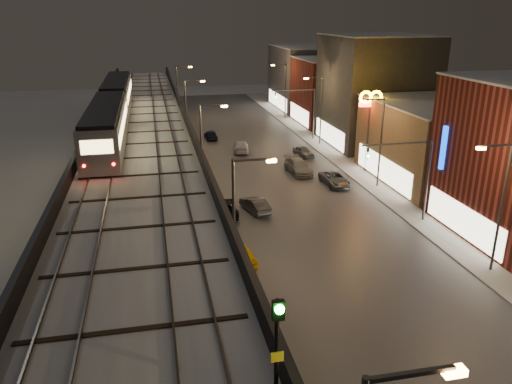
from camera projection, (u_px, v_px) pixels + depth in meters
road_surface at (277, 181)px, 52.50m from camera, size 17.00×120.00×0.06m
sidewalk_right at (366, 174)px, 54.44m from camera, size 4.00×120.00×0.14m
under_viaduct_pavement at (146, 189)px, 49.88m from camera, size 11.00×120.00×0.06m
elevated_viaduct at (142, 143)px, 45.09m from camera, size 9.00×100.00×6.30m
viaduct_trackbed at (141, 134)px, 44.94m from camera, size 8.40×100.00×0.32m
viaduct_parapet_streetside at (189, 127)px, 45.66m from camera, size 0.30×100.00×1.10m
viaduct_parapet_far at (90, 131)px, 43.97m from camera, size 0.30×100.00×1.10m
building_c at (439, 142)px, 51.59m from camera, size 12.20×15.20×8.16m
building_d at (375, 91)px, 65.32m from camera, size 12.20×13.20×14.16m
building_e at (336, 91)px, 78.89m from camera, size 12.20×12.20×10.16m
building_f at (310, 77)px, 91.62m from camera, size 12.20×16.20×11.16m
streetlight_left_1 at (239, 221)px, 28.94m from camera, size 2.57×0.28×9.00m
streetlight_right_1 at (499, 200)px, 32.28m from camera, size 2.56×0.28×9.00m
streetlight_left_2 at (204, 146)px, 45.52m from camera, size 2.57×0.28×9.00m
streetlight_right_2 at (379, 137)px, 48.86m from camera, size 2.56×0.28×9.00m
streetlight_left_3 at (188, 111)px, 62.11m from camera, size 2.57×0.28×9.00m
streetlight_right_3 at (319, 106)px, 65.44m from camera, size 2.56×0.28×9.00m
streetlight_left_4 at (179, 90)px, 78.69m from camera, size 2.57×0.28×9.00m
streetlight_right_4 at (284, 87)px, 82.03m from camera, size 2.56×0.28×9.00m
traffic_light_rig_a at (416, 171)px, 40.64m from camera, size 6.10×0.34×7.00m
traffic_light_rig_b at (306, 108)px, 68.28m from camera, size 6.10×0.34×7.00m
subway_train at (113, 107)px, 47.20m from camera, size 2.74×33.49×3.27m
rail_signal at (278, 330)px, 13.06m from camera, size 0.35×0.43×3.05m
car_taxi at (237, 254)px, 34.97m from camera, size 2.51×4.54×1.46m
car_near_white at (255, 205)px, 44.02m from camera, size 2.31×4.17×1.30m
car_mid_silver at (224, 208)px, 43.47m from camera, size 2.26×4.68×1.28m
car_mid_dark at (241, 147)px, 63.21m from camera, size 2.62×4.97×1.37m
car_far_white at (211, 135)px, 69.49m from camera, size 1.66×3.83×1.29m
car_onc_dark at (335, 180)px, 50.88m from camera, size 2.28×4.64×1.27m
car_onc_white at (298, 167)px, 54.69m from camera, size 2.42×5.22×1.48m
car_onc_red at (303, 152)px, 61.08m from camera, size 2.14×3.83×1.23m
sign_mcdonalds at (370, 108)px, 53.27m from camera, size 2.64×0.30×8.96m
sign_carwash at (450, 155)px, 40.40m from camera, size 1.58×0.35×8.21m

